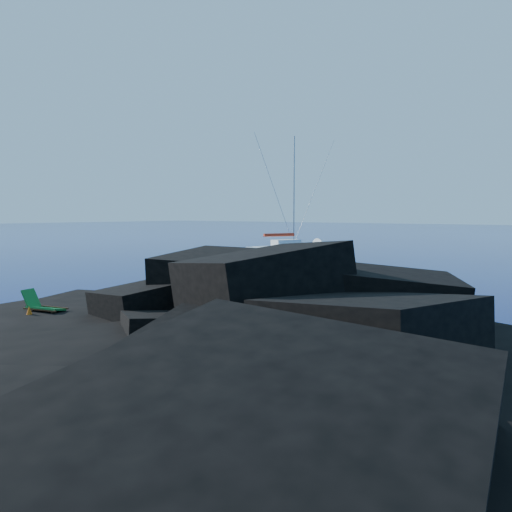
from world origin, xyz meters
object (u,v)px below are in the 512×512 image
at_px(deck_chair, 46,303).
at_px(marker_cone, 29,314).
at_px(sailboat, 290,254).
at_px(sunbather, 20,312).

bearing_deg(deck_chair, marker_cone, -93.52).
xyz_separation_m(sailboat, deck_chair, (12.84, -36.13, 0.97)).
height_order(deck_chair, marker_cone, deck_chair).
height_order(sailboat, marker_cone, sailboat).
bearing_deg(sunbather, sailboat, 104.23).
bearing_deg(sunbather, marker_cone, -14.60).
bearing_deg(sailboat, deck_chair, -48.51).
xyz_separation_m(sunbather, marker_cone, (1.36, -0.27, 0.15)).
height_order(sailboat, deck_chair, sailboat).
distance_m(sailboat, sunbather, 38.46).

